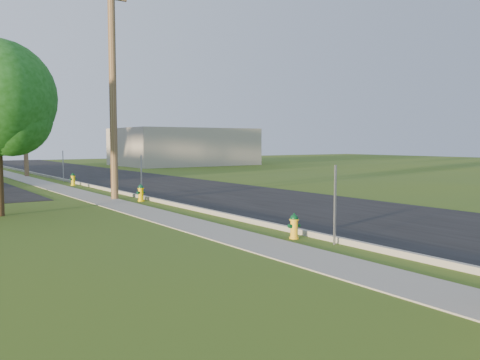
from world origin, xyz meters
The scene contains 13 objects.
road centered at (4.50, 10.00, 0.01)m, with size 8.00×120.00×0.02m, color black.
curb centered at (0.50, 10.00, 0.07)m, with size 0.15×120.00×0.15m, color gray.
sidewalk centered at (-1.25, 10.00, 0.01)m, with size 1.50×120.00×0.03m, color gray.
utility_pole_mid centered at (-0.60, 17.00, 4.95)m, with size 1.40×0.32×9.80m.
utility_pole_far centered at (-0.60, 35.00, 4.80)m, with size 1.40×0.32×9.50m.
sign_post_near centered at (0.25, 4.20, 1.00)m, with size 0.05×0.04×2.00m, color gray.
sign_post_mid centered at (0.25, 16.00, 1.00)m, with size 0.05×0.04×2.00m, color gray.
sign_post_far centered at (0.25, 28.20, 1.00)m, with size 0.05×0.04×2.00m, color gray.
distant_building centered at (18.00, 45.00, 2.00)m, with size 14.00×10.00×4.00m, color #A19A8B.
tree_verge centered at (-5.65, 14.28, 3.91)m, with size 4.01×4.01×6.08m.
hydrant_near centered at (-0.07, 5.37, 0.34)m, with size 0.36×0.32×0.68m.
hydrant_mid centered at (0.04, 15.58, 0.37)m, with size 0.39×0.35×0.75m.
hydrant_far centered at (-0.03, 25.16, 0.37)m, with size 0.39×0.35×0.75m.
Camera 1 is at (-8.82, -4.77, 2.58)m, focal length 38.00 mm.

